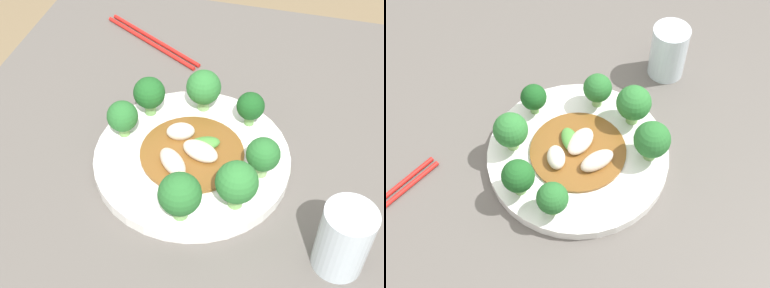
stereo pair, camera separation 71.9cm
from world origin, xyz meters
TOP-DOWN VIEW (x-y plane):
  - table at (0.00, 0.00)m, footprint 0.84×0.85m
  - plate at (-0.01, 0.05)m, footprint 0.27×0.27m
  - broccoli_north at (-0.00, 0.15)m, footprint 0.04×0.04m
  - broccoli_southeast at (0.07, -0.01)m, footprint 0.04×0.04m
  - broccoli_northeast at (0.05, 0.13)m, footprint 0.05×0.05m
  - broccoli_southwest at (-0.08, -0.03)m, footprint 0.05×0.05m
  - broccoli_west at (-0.12, 0.04)m, footprint 0.05×0.05m
  - broccoli_south at (-0.03, -0.05)m, footprint 0.05×0.05m
  - broccoli_east at (0.08, 0.06)m, footprint 0.05×0.05m
  - stirfry_center at (-0.02, 0.05)m, footprint 0.14×0.14m
  - drinking_glass at (-0.13, -0.16)m, footprint 0.06×0.06m

SIDE VIEW (x-z plane):
  - table at x=0.00m, z-range 0.00..0.76m
  - plate at x=-0.01m, z-range 0.76..0.78m
  - stirfry_center at x=-0.02m, z-range 0.77..0.80m
  - drinking_glass at x=-0.13m, z-range 0.76..0.85m
  - broccoli_southeast at x=0.07m, z-range 0.78..0.84m
  - broccoli_north at x=0.00m, z-range 0.78..0.84m
  - broccoli_south at x=-0.03m, z-range 0.78..0.84m
  - broccoli_northeast at x=0.05m, z-range 0.78..0.85m
  - broccoli_east at x=0.08m, z-range 0.78..0.85m
  - broccoli_west at x=-0.12m, z-range 0.78..0.85m
  - broccoli_southwest at x=-0.08m, z-range 0.78..0.85m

